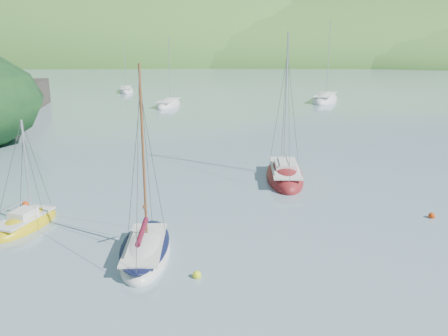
# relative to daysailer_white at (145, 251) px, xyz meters

# --- Properties ---
(ground) EXTENTS (700.00, 700.00, 0.00)m
(ground) POSITION_rel_daysailer_white_xyz_m (2.05, -2.04, -0.22)
(ground) COLOR #71929C
(ground) RESTS_ON ground
(shoreline_hills) EXTENTS (690.00, 135.00, 56.00)m
(shoreline_hills) POSITION_rel_daysailer_white_xyz_m (-7.62, 170.39, -0.22)
(shoreline_hills) COLOR #40742C
(shoreline_hills) RESTS_ON ground
(daysailer_white) EXTENTS (2.87, 6.48, 9.69)m
(daysailer_white) POSITION_rel_daysailer_white_xyz_m (0.00, 0.00, 0.00)
(daysailer_white) COLOR white
(daysailer_white) RESTS_ON ground
(sloop_red) EXTENTS (2.81, 7.64, 11.21)m
(sloop_red) POSITION_rel_daysailer_white_xyz_m (7.36, 13.07, -0.01)
(sloop_red) COLOR maroon
(sloop_red) RESTS_ON ground
(sailboat_yellow) EXTENTS (2.98, 5.14, 6.41)m
(sailboat_yellow) POSITION_rel_daysailer_white_xyz_m (-7.35, 3.16, -0.05)
(sailboat_yellow) COLOR gold
(sailboat_yellow) RESTS_ON ground
(distant_sloop_a) EXTENTS (3.61, 7.48, 10.24)m
(distant_sloop_a) POSITION_rel_daysailer_white_xyz_m (-6.91, 47.05, -0.04)
(distant_sloop_a) COLOR white
(distant_sloop_a) RESTS_ON ground
(distant_sloop_b) EXTENTS (5.84, 9.58, 12.89)m
(distant_sloop_b) POSITION_rel_daysailer_white_xyz_m (15.52, 53.15, -0.01)
(distant_sloop_b) COLOR white
(distant_sloop_b) RESTS_ON ground
(distant_sloop_c) EXTENTS (3.92, 7.04, 9.51)m
(distant_sloop_c) POSITION_rel_daysailer_white_xyz_m (-16.82, 62.56, -0.05)
(distant_sloop_c) COLOR white
(distant_sloop_c) RESTS_ON ground
(mooring_buoys) EXTENTS (24.62, 8.76, 0.48)m
(mooring_buoys) POSITION_rel_daysailer_white_xyz_m (1.54, 2.87, -0.10)
(mooring_buoys) COLOR #EBFA18
(mooring_buoys) RESTS_ON ground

